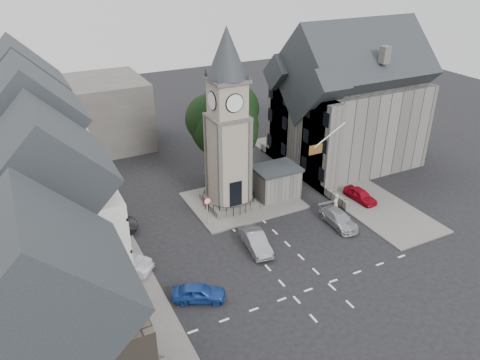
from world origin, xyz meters
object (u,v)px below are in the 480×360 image
stone_shelter (276,182)px  car_west_blue (199,293)px  pedestrian (336,204)px  clock_tower (228,123)px  car_east_red (360,195)px

stone_shelter → car_west_blue: bearing=-139.7°
stone_shelter → pedestrian: 6.16m
clock_tower → pedestrian: size_ratio=8.60×
stone_shelter → pedestrian: stone_shelter is taller
stone_shelter → car_east_red: size_ratio=1.20×
car_west_blue → car_east_red: bearing=-46.4°
pedestrian → clock_tower: bearing=-50.6°
car_east_red → pedestrian: (-3.50, -0.72, 0.33)m
car_west_blue → pedestrian: bearing=-45.2°
clock_tower → car_west_blue: bearing=-124.5°
clock_tower → pedestrian: clock_tower is taller
clock_tower → car_east_red: bearing=-23.5°
clock_tower → car_west_blue: clock_tower is taller
car_east_red → stone_shelter: bearing=142.0°
clock_tower → stone_shelter: size_ratio=3.78×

